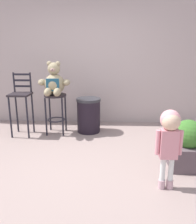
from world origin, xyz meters
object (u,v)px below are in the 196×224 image
object	(u,v)px
bar_stool_with_teddy	(56,105)
bar_chair_empty	(21,99)
teddy_bear	(54,83)
planter_with_shrub	(187,146)
child_walking	(170,133)
trash_bin	(89,115)

from	to	relation	value
bar_stool_with_teddy	bar_chair_empty	world-z (taller)	bar_chair_empty
teddy_bear	bar_chair_empty	bearing A→B (deg)	-172.92
bar_stool_with_teddy	teddy_bear	world-z (taller)	teddy_bear
teddy_bear	planter_with_shrub	world-z (taller)	teddy_bear
child_walking	bar_chair_empty	xyz separation A→B (m)	(-2.32, 1.72, -0.00)
teddy_bear	bar_chair_empty	world-z (taller)	teddy_bear
teddy_bear	bar_chair_empty	distance (m)	0.69
child_walking	bar_chair_empty	distance (m)	2.89
bar_stool_with_teddy	teddy_bear	bearing A→B (deg)	-90.00
planter_with_shrub	trash_bin	bearing A→B (deg)	136.77
trash_bin	planter_with_shrub	bearing A→B (deg)	-43.23
bar_stool_with_teddy	planter_with_shrub	bearing A→B (deg)	-31.35
trash_bin	bar_chair_empty	distance (m)	1.31
bar_stool_with_teddy	teddy_bear	xyz separation A→B (m)	(0.00, -0.03, 0.44)
trash_bin	teddy_bear	bearing A→B (deg)	-167.18
child_walking	planter_with_shrub	xyz separation A→B (m)	(0.41, 0.55, -0.38)
planter_with_shrub	bar_chair_empty	bearing A→B (deg)	156.69
trash_bin	bar_chair_empty	xyz separation A→B (m)	(-1.25, -0.22, 0.35)
bar_stool_with_teddy	bar_chair_empty	bearing A→B (deg)	-170.11
bar_stool_with_teddy	child_walking	world-z (taller)	child_walking
bar_stool_with_teddy	child_walking	distance (m)	2.51
bar_stool_with_teddy	trash_bin	distance (m)	0.67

